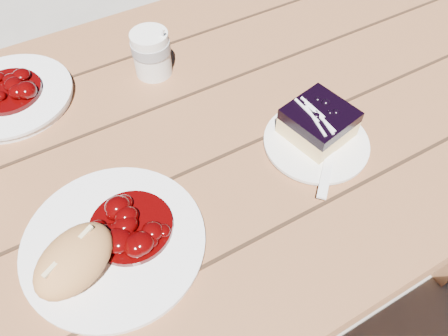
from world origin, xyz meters
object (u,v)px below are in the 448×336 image
main_plate (114,243)px  coffee_cup (152,53)px  blueberry_cake (319,122)px  second_plate (11,97)px  picnic_table (108,223)px  bread_roll (74,260)px  dessert_plate (316,143)px

main_plate → coffee_cup: (0.21, 0.32, 0.04)m
blueberry_cake → main_plate: bearing=172.2°
blueberry_cake → second_plate: 0.56m
picnic_table → second_plate: 0.30m
bread_roll → blueberry_cake: bearing=6.1°
picnic_table → blueberry_cake: bearing=-18.3°
dessert_plate → blueberry_cake: (0.01, 0.01, 0.03)m
main_plate → bread_roll: 0.07m
main_plate → coffee_cup: bearing=57.4°
second_plate → blueberry_cake: bearing=-39.3°
dessert_plate → second_plate: size_ratio=0.78×
second_plate → picnic_table: bearing=-74.5°
bread_roll → dessert_plate: bread_roll is taller
coffee_cup → second_plate: 0.27m
bread_roll → coffee_cup: (0.26, 0.34, -0.00)m
dessert_plate → second_plate: bearing=138.9°
bread_roll → second_plate: size_ratio=0.54×
dessert_plate → second_plate: (-0.42, 0.37, 0.00)m
bread_roll → blueberry_cake: size_ratio=1.02×
picnic_table → dessert_plate: 0.42m
dessert_plate → picnic_table: bearing=159.1°
blueberry_cake → second_plate: bearing=129.0°
main_plate → blueberry_cake: (0.38, 0.03, 0.03)m
picnic_table → main_plate: main_plate is taller
coffee_cup → second_plate: bearing=167.4°
picnic_table → bread_roll: bread_roll is taller
bread_roll → second_plate: bearing=90.3°
bread_roll → main_plate: bearing=20.0°
main_plate → dessert_plate: bearing=1.7°
second_plate → dessert_plate: bearing=-41.1°
picnic_table → coffee_cup: (0.20, 0.17, 0.21)m
coffee_cup → second_plate: size_ratio=0.40×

